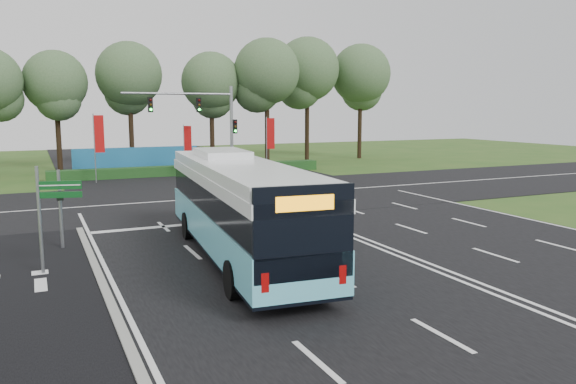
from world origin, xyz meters
The scene contains 15 objects.
ground centered at (0.00, 0.00, 0.00)m, with size 120.00×120.00×0.00m, color #2C521B.
road_main centered at (0.00, 0.00, 0.02)m, with size 20.00×120.00×0.04m, color black.
road_cross centered at (0.00, 12.00, 0.03)m, with size 120.00×14.00×0.05m, color black.
bike_path centered at (-12.50, -3.00, 0.03)m, with size 5.00×18.00×0.06m, color black.
kerb_strip centered at (-10.10, -3.00, 0.06)m, with size 0.25×18.00×0.12m, color gray.
city_bus centered at (-5.26, -1.46, 1.87)m, with size 3.89×13.16×3.72m.
pedestrian_signal centered at (-10.95, 2.62, 1.67)m, with size 0.25×0.40×3.05m.
street_sign centered at (-11.39, -0.79, 2.26)m, with size 1.34×0.42×3.54m.
banner_flag_left centered at (-7.45, 22.29, 3.23)m, with size 0.74×0.08×4.98m.
banner_flag_mid centered at (-1.04, 22.11, 2.71)m, with size 0.57×0.29×4.14m.
banner_flag_right centered at (5.90, 22.41, 3.05)m, with size 0.66×0.26×4.68m.
traffic_light_gantry centered at (0.21, 20.50, 4.66)m, with size 8.41×0.28×7.00m.
hedge centered at (0.00, 24.50, 0.40)m, with size 22.00×1.20×0.80m, color #173C16.
blue_hoarding centered at (-4.00, 27.00, 1.10)m, with size 10.00×0.30×2.20m, color #1C679B.
eucalyptus_row centered at (0.82, 31.26, 8.61)m, with size 48.33×9.40×12.63m.
Camera 1 is at (-11.80, -19.90, 5.31)m, focal length 35.00 mm.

